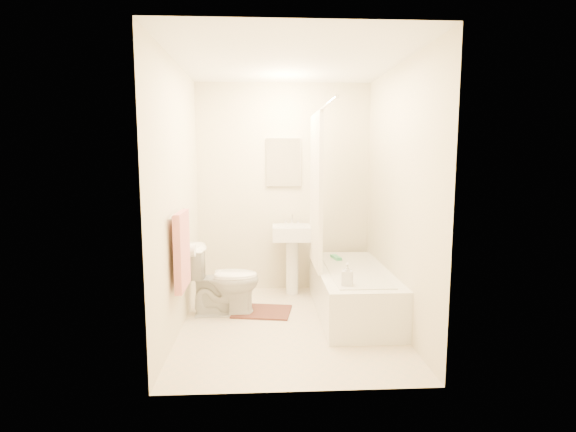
{
  "coord_description": "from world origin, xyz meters",
  "views": [
    {
      "loc": [
        -0.23,
        -4.03,
        1.58
      ],
      "look_at": [
        0.0,
        0.25,
        1.0
      ],
      "focal_mm": 28.0,
      "sensor_mm": 36.0,
      "label": 1
    }
  ],
  "objects": [
    {
      "name": "toilet_paper",
      "position": [
        -0.93,
        0.12,
        0.7
      ],
      "size": [
        0.11,
        0.12,
        0.12
      ],
      "primitive_type": "cylinder",
      "rotation": [
        0.0,
        1.57,
        0.0
      ],
      "color": "white",
      "rests_on": "wall_left"
    },
    {
      "name": "mirror",
      "position": [
        0.0,
        1.18,
        1.5
      ],
      "size": [
        0.4,
        0.03,
        0.55
      ],
      "primitive_type": "cube",
      "color": "white",
      "rests_on": "wall_back"
    },
    {
      "name": "bath_mat",
      "position": [
        -0.26,
        0.35,
        0.01
      ],
      "size": [
        0.63,
        0.51,
        0.02
      ],
      "primitive_type": "cube",
      "rotation": [
        0.0,
        0.0,
        -0.17
      ],
      "color": "#49271D",
      "rests_on": "floor"
    },
    {
      "name": "sink",
      "position": [
        0.09,
        0.95,
        0.43
      ],
      "size": [
        0.45,
        0.36,
        0.87
      ],
      "primitive_type": null,
      "rotation": [
        0.0,
        0.0,
        -0.02
      ],
      "color": "white",
      "rests_on": "floor"
    },
    {
      "name": "wall_left",
      "position": [
        -1.0,
        0.0,
        1.2
      ],
      "size": [
        0.02,
        2.4,
        2.4
      ],
      "primitive_type": "cube",
      "color": "beige",
      "rests_on": "ground"
    },
    {
      "name": "soap_bottle",
      "position": [
        0.49,
        -0.27,
        0.55
      ],
      "size": [
        0.12,
        0.12,
        0.2
      ],
      "primitive_type": "imported",
      "rotation": [
        0.0,
        0.0,
        -0.28
      ],
      "color": "white",
      "rests_on": "bathtub"
    },
    {
      "name": "curtain_rod",
      "position": [
        0.3,
        0.1,
        2.0
      ],
      "size": [
        0.03,
        1.7,
        0.03
      ],
      "primitive_type": "cylinder",
      "rotation": [
        1.57,
        0.0,
        0.0
      ],
      "color": "silver",
      "rests_on": "wall_back"
    },
    {
      "name": "shower_curtain",
      "position": [
        0.3,
        0.5,
        1.22
      ],
      "size": [
        0.04,
        0.8,
        1.55
      ],
      "primitive_type": "cube",
      "color": "silver",
      "rests_on": "curtain_rod"
    },
    {
      "name": "wall_back",
      "position": [
        0.0,
        1.2,
        1.2
      ],
      "size": [
        2.0,
        0.02,
        2.4
      ],
      "primitive_type": "cube",
      "color": "beige",
      "rests_on": "ground"
    },
    {
      "name": "wall_right",
      "position": [
        1.0,
        0.0,
        1.2
      ],
      "size": [
        0.02,
        2.4,
        2.4
      ],
      "primitive_type": "cube",
      "color": "beige",
      "rests_on": "ground"
    },
    {
      "name": "toilet",
      "position": [
        -0.64,
        0.35,
        0.35
      ],
      "size": [
        0.72,
        0.42,
        0.69
      ],
      "primitive_type": "imported",
      "rotation": [
        0.0,
        0.0,
        1.61
      ],
      "color": "white",
      "rests_on": "floor"
    },
    {
      "name": "towel_bar",
      "position": [
        -0.96,
        -0.25,
        1.1
      ],
      "size": [
        0.02,
        0.6,
        0.02
      ],
      "primitive_type": "cylinder",
      "rotation": [
        1.57,
        0.0,
        0.0
      ],
      "color": "silver",
      "rests_on": "wall_left"
    },
    {
      "name": "bathtub",
      "position": [
        0.65,
        0.3,
        0.23
      ],
      "size": [
        0.7,
        1.6,
        0.45
      ],
      "primitive_type": null,
      "color": "white",
      "rests_on": "floor"
    },
    {
      "name": "scrub_brush",
      "position": [
        0.55,
        0.73,
        0.47
      ],
      "size": [
        0.1,
        0.22,
        0.04
      ],
      "primitive_type": "cube",
      "rotation": [
        0.0,
        0.0,
        0.2
      ],
      "color": "#40A96D",
      "rests_on": "bathtub"
    },
    {
      "name": "ceiling",
      "position": [
        0.0,
        0.0,
        2.4
      ],
      "size": [
        2.4,
        2.4,
        0.0
      ],
      "primitive_type": "plane",
      "color": "white",
      "rests_on": "ground"
    },
    {
      "name": "floor",
      "position": [
        0.0,
        0.0,
        0.0
      ],
      "size": [
        2.4,
        2.4,
        0.0
      ],
      "primitive_type": "plane",
      "color": "beige",
      "rests_on": "ground"
    },
    {
      "name": "towel",
      "position": [
        -0.93,
        -0.25,
        0.78
      ],
      "size": [
        0.06,
        0.45,
        0.66
      ],
      "primitive_type": "cube",
      "color": "#CC7266",
      "rests_on": "towel_bar"
    }
  ]
}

